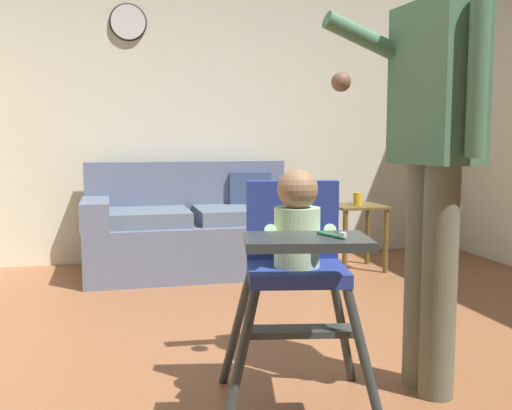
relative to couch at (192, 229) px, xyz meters
The scene contains 8 objects.
ground 2.43m from the couch, 84.84° to the right, with size 6.33×7.36×0.10m, color #955C39.
wall_far 1.15m from the couch, 67.45° to the left, with size 5.53×0.06×2.67m, color silver.
couch is the anchor object (origin of this frame).
high_chair 2.55m from the couch, 88.80° to the right, with size 0.71×0.80×0.94m.
adult_standing 2.64m from the couch, 75.58° to the right, with size 0.54×0.50×1.75m.
side_table 1.32m from the couch, 11.32° to the right, with size 0.40×0.40×0.52m.
sippy_cup 1.34m from the couch, 11.30° to the right, with size 0.07×0.07×0.10m, color gold.
wall_clock 1.78m from the couch, 132.75° to the left, with size 0.30×0.04×0.30m.
Camera 1 is at (-0.83, -2.21, 1.04)m, focal length 41.46 mm.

